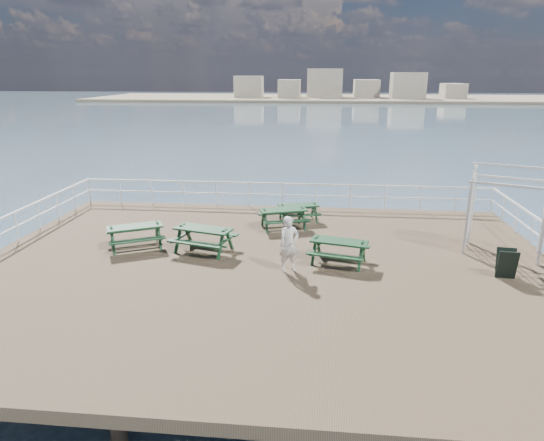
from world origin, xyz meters
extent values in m
cube|color=brown|center=(0.00, 0.00, -0.15)|extent=(18.00, 14.00, 0.30)
plane|color=#3D5868|center=(0.00, 40.00, -2.00)|extent=(300.00, 300.00, 0.00)
cube|color=tan|center=(15.00, 135.00, -1.60)|extent=(160.00, 40.00, 0.80)
cube|color=beige|center=(-20.00, 132.00, 1.80)|extent=(8.00, 8.00, 6.00)
cube|color=beige|center=(-8.00, 132.00, 1.30)|extent=(6.00, 8.00, 5.00)
cube|color=beige|center=(2.00, 132.00, 2.80)|extent=(10.00, 8.00, 8.00)
cube|color=beige|center=(14.00, 132.00, 1.30)|extent=(7.00, 8.00, 5.00)
cube|color=beige|center=(25.00, 132.00, 2.30)|extent=(9.00, 8.00, 7.00)
cube|color=beige|center=(38.00, 132.00, 0.80)|extent=(6.00, 8.00, 4.00)
cylinder|color=brown|center=(-7.50, 5.50, -1.35)|extent=(0.36, 0.36, 2.10)
cylinder|color=brown|center=(7.50, 5.50, -1.35)|extent=(0.36, 0.36, 2.10)
cube|color=white|center=(0.00, 6.85, 1.05)|extent=(17.70, 0.07, 0.07)
cube|color=white|center=(0.00, 6.85, 0.55)|extent=(17.70, 0.05, 0.05)
cylinder|color=white|center=(-8.85, 6.85, 0.55)|extent=(0.05, 0.05, 1.10)
cube|color=#13351A|center=(-4.51, 1.19, 0.74)|extent=(1.91, 1.44, 0.06)
cube|color=#13351A|center=(-4.78, 1.72, 0.45)|extent=(1.71, 1.05, 0.05)
cube|color=#13351A|center=(-4.23, 0.66, 0.45)|extent=(1.71, 1.05, 0.05)
cube|color=#13351A|center=(-5.17, 0.85, 0.43)|extent=(0.73, 1.32, 0.06)
cube|color=#13351A|center=(-3.84, 1.54, 0.43)|extent=(0.73, 1.32, 0.06)
cube|color=#13351A|center=(-5.31, 1.11, 0.38)|extent=(0.31, 0.49, 0.87)
cube|color=#13351A|center=(-5.03, 0.58, 0.38)|extent=(0.31, 0.49, 0.87)
cube|color=#13351A|center=(-3.98, 1.80, 0.38)|extent=(0.31, 0.49, 0.87)
cube|color=#13351A|center=(-3.71, 1.27, 0.38)|extent=(0.31, 0.49, 0.87)
cube|color=#13351A|center=(-4.51, 1.19, 0.25)|extent=(1.45, 0.80, 0.06)
cube|color=#13351A|center=(0.28, 3.83, 0.72)|extent=(1.88, 1.19, 0.06)
cube|color=#13351A|center=(0.10, 4.39, 0.44)|extent=(1.74, 0.78, 0.05)
cube|color=#13351A|center=(0.46, 3.28, 0.44)|extent=(1.74, 0.78, 0.05)
cube|color=#13351A|center=(-0.41, 3.61, 0.42)|extent=(0.51, 1.36, 0.06)
cube|color=#13351A|center=(0.98, 4.06, 0.42)|extent=(0.51, 1.36, 0.06)
cube|color=#13351A|center=(-0.50, 3.88, 0.37)|extent=(0.23, 0.50, 0.85)
cube|color=#13351A|center=(-0.32, 3.33, 0.37)|extent=(0.23, 0.50, 0.85)
cube|color=#13351A|center=(0.88, 4.34, 0.37)|extent=(0.23, 0.50, 0.85)
cube|color=#13351A|center=(1.07, 3.78, 0.37)|extent=(0.23, 0.50, 0.85)
cube|color=#13351A|center=(0.28, 3.83, 0.24)|extent=(1.50, 0.56, 0.06)
cube|color=#13351A|center=(0.80, 4.82, 0.65)|extent=(1.68, 1.01, 0.05)
cube|color=#13351A|center=(0.66, 5.32, 0.39)|extent=(1.57, 0.64, 0.04)
cube|color=#13351A|center=(0.94, 4.31, 0.39)|extent=(1.57, 0.64, 0.04)
cube|color=#13351A|center=(0.17, 4.64, 0.38)|extent=(0.41, 1.24, 0.05)
cube|color=#13351A|center=(1.43, 4.99, 0.38)|extent=(0.41, 1.24, 0.05)
cube|color=#13351A|center=(0.10, 4.89, 0.33)|extent=(0.19, 0.45, 0.77)
cube|color=#13351A|center=(0.24, 4.39, 0.33)|extent=(0.19, 0.45, 0.77)
cube|color=#13351A|center=(1.36, 5.25, 0.33)|extent=(0.19, 0.45, 0.77)
cube|color=#13351A|center=(1.50, 4.74, 0.33)|extent=(0.19, 0.45, 0.77)
cube|color=#13351A|center=(0.80, 4.82, 0.22)|extent=(1.36, 0.45, 0.05)
cube|color=#13351A|center=(-2.14, 1.09, 0.77)|extent=(2.01, 1.20, 0.06)
cube|color=#13351A|center=(-1.97, 1.69, 0.47)|extent=(1.88, 0.75, 0.05)
cube|color=#13351A|center=(-2.30, 0.48, 0.47)|extent=(1.88, 0.75, 0.05)
cube|color=#13351A|center=(-2.89, 1.29, 0.45)|extent=(0.48, 1.48, 0.06)
cube|color=#13351A|center=(-1.38, 0.88, 0.45)|extent=(0.48, 1.48, 0.06)
cube|color=#13351A|center=(-2.81, 1.60, 0.40)|extent=(0.22, 0.54, 0.91)
cube|color=#13351A|center=(-2.97, 0.99, 0.40)|extent=(0.22, 0.54, 0.91)
cube|color=#13351A|center=(-1.30, 1.18, 0.40)|extent=(0.22, 0.54, 0.91)
cube|color=#13351A|center=(-1.46, 0.58, 0.40)|extent=(0.22, 0.54, 0.91)
cube|color=#13351A|center=(-2.14, 1.09, 0.26)|extent=(1.63, 0.52, 0.06)
cube|color=#13351A|center=(2.27, 0.49, 0.71)|extent=(1.84, 1.07, 0.06)
cube|color=#13351A|center=(2.41, 1.04, 0.43)|extent=(1.73, 0.65, 0.05)
cube|color=#13351A|center=(2.13, -0.07, 0.43)|extent=(1.73, 0.65, 0.05)
cube|color=#13351A|center=(1.58, 0.66, 0.41)|extent=(0.41, 1.37, 0.06)
cube|color=#13351A|center=(2.97, 0.31, 0.41)|extent=(0.41, 1.37, 0.06)
cube|color=#13351A|center=(1.65, 0.94, 0.36)|extent=(0.20, 0.50, 0.84)
cube|color=#13351A|center=(1.51, 0.38, 0.36)|extent=(0.20, 0.50, 0.84)
cube|color=#13351A|center=(3.04, 0.59, 0.36)|extent=(0.20, 0.50, 0.84)
cube|color=#13351A|center=(2.90, 0.03, 0.36)|extent=(0.20, 0.50, 0.84)
cube|color=#13351A|center=(2.27, 0.49, 0.24)|extent=(1.50, 0.45, 0.06)
cube|color=white|center=(6.38, 1.75, 1.18)|extent=(0.12, 0.12, 2.35)
cube|color=white|center=(6.83, 2.84, 1.18)|extent=(0.12, 0.12, 2.35)
cube|color=white|center=(8.37, 0.93, 1.18)|extent=(0.12, 0.12, 2.35)
cube|color=white|center=(8.82, 2.02, 1.18)|extent=(0.12, 0.12, 2.35)
cube|color=white|center=(7.38, 1.34, 2.39)|extent=(2.21, 0.97, 0.08)
cube|color=white|center=(7.82, 2.43, 2.39)|extent=(2.21, 0.97, 0.08)
cube|color=white|center=(7.60, 1.88, 2.89)|extent=(2.20, 0.96, 0.07)
cube|color=black|center=(7.01, -0.28, 0.43)|extent=(0.56, 0.27, 0.89)
cube|color=black|center=(7.03, -0.10, 0.43)|extent=(0.56, 0.27, 0.89)
imported|color=white|center=(0.78, -0.29, 0.84)|extent=(0.73, 0.63, 1.68)
camera|label=1|loc=(1.65, -13.70, 5.68)|focal=32.00mm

